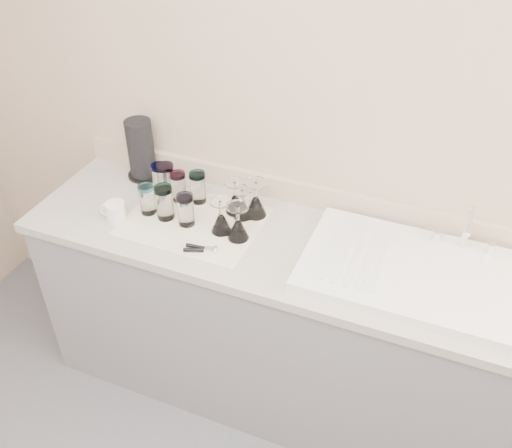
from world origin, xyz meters
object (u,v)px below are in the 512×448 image
at_px(tumbler_teal, 160,179).
at_px(tumbler_magenta, 147,199).
at_px(sink_unit, 416,272).
at_px(goblet_extra, 242,208).
at_px(goblet_back_right, 256,204).
at_px(paper_towel_roll, 141,150).
at_px(tumbler_blue, 164,202).
at_px(tumbler_extra, 166,179).
at_px(tumbler_cyan, 179,186).
at_px(tumbler_purple, 198,187).
at_px(tumbler_lavender, 186,210).
at_px(goblet_back_left, 235,202).
at_px(can_opener, 201,249).
at_px(goblet_front_right, 238,227).
at_px(white_mug, 115,212).

distance_m(tumbler_teal, tumbler_magenta, 0.15).
bearing_deg(sink_unit, goblet_extra, 173.38).
height_order(tumbler_magenta, goblet_back_right, goblet_back_right).
relative_size(goblet_back_right, paper_towel_roll, 0.58).
bearing_deg(tumbler_blue, tumbler_extra, 117.12).
bearing_deg(tumbler_cyan, tumbler_purple, 15.28).
bearing_deg(goblet_extra, tumbler_lavender, -146.05).
relative_size(tumbler_teal, goblet_back_right, 0.86).
height_order(tumbler_blue, goblet_back_left, tumbler_blue).
distance_m(sink_unit, can_opener, 0.81).
xyz_separation_m(goblet_back_right, goblet_extra, (-0.04, -0.03, -0.01)).
xyz_separation_m(sink_unit, goblet_back_left, (-0.77, 0.11, 0.04)).
bearing_deg(tumbler_teal, goblet_front_right, -20.46).
distance_m(tumbler_lavender, white_mug, 0.30).
bearing_deg(tumbler_lavender, tumbler_magenta, 177.09).
relative_size(tumbler_purple, can_opener, 1.08).
xyz_separation_m(tumbler_magenta, tumbler_extra, (0.01, 0.15, 0.01)).
xyz_separation_m(tumbler_purple, tumbler_lavender, (0.03, -0.16, -0.00)).
bearing_deg(tumbler_magenta, tumbler_purple, 44.61).
bearing_deg(tumbler_cyan, tumbler_magenta, -119.71).
distance_m(tumbler_teal, goblet_front_right, 0.47).
relative_size(tumbler_teal, tumbler_purple, 1.00).
bearing_deg(goblet_extra, tumbler_teal, 175.58).
bearing_deg(tumbler_teal, sink_unit, -5.84).
bearing_deg(tumbler_lavender, sink_unit, 2.81).
relative_size(goblet_extra, paper_towel_roll, 0.48).
bearing_deg(tumbler_purple, goblet_back_right, 0.13).
height_order(tumbler_extra, goblet_extra, tumbler_extra).
bearing_deg(tumbler_magenta, goblet_front_right, -1.88).
height_order(goblet_back_left, goblet_extra, goblet_back_left).
bearing_deg(tumbler_lavender, tumbler_extra, 138.30).
distance_m(tumbler_extra, goblet_front_right, 0.44).
distance_m(tumbler_purple, goblet_extra, 0.23).
relative_size(tumbler_purple, paper_towel_roll, 0.50).
bearing_deg(sink_unit, goblet_back_left, 172.04).
xyz_separation_m(tumbler_lavender, goblet_back_right, (0.24, 0.16, -0.01)).
distance_m(tumbler_cyan, can_opener, 0.37).
distance_m(tumbler_teal, tumbler_blue, 0.19).
bearing_deg(tumbler_magenta, goblet_extra, 17.63).
bearing_deg(goblet_front_right, can_opener, -127.72).
bearing_deg(can_opener, sink_unit, 12.77).
bearing_deg(tumbler_cyan, goblet_extra, -2.32).
distance_m(tumbler_blue, goblet_back_left, 0.29).
relative_size(tumbler_cyan, tumbler_blue, 0.89).
bearing_deg(goblet_extra, white_mug, -156.42).
distance_m(can_opener, paper_towel_roll, 0.64).
distance_m(tumbler_teal, goblet_back_left, 0.36).
height_order(tumbler_magenta, goblet_back_left, goblet_back_left).
xyz_separation_m(tumbler_teal, tumbler_magenta, (0.02, -0.15, -0.00)).
xyz_separation_m(tumbler_teal, tumbler_extra, (0.03, -0.00, 0.00)).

